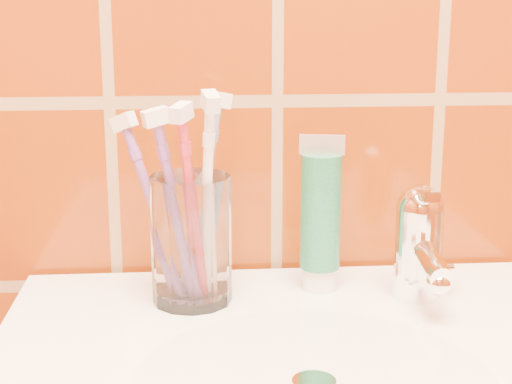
{
  "coord_description": "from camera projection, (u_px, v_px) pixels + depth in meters",
  "views": [
    {
      "loc": [
        -0.09,
        0.34,
        1.16
      ],
      "look_at": [
        -0.03,
        1.08,
        0.97
      ],
      "focal_mm": 55.0,
      "sensor_mm": 36.0,
      "label": 1
    }
  ],
  "objects": [
    {
      "name": "glass_tumbler",
      "position": [
        191.0,
        239.0,
        0.79
      ],
      "size": [
        0.1,
        0.1,
        0.13
      ],
      "primitive_type": "cylinder",
      "rotation": [
        0.0,
        0.0,
        -0.27
      ],
      "color": "white",
      "rests_on": "pedestal_sink"
    },
    {
      "name": "toothpaste_tube",
      "position": [
        321.0,
        218.0,
        0.82
      ],
      "size": [
        0.05,
        0.04,
        0.17
      ],
      "rotation": [
        0.0,
        0.0,
        -0.19
      ],
      "color": "white",
      "rests_on": "pedestal_sink"
    },
    {
      "name": "faucet",
      "position": [
        420.0,
        239.0,
        0.8
      ],
      "size": [
        0.05,
        0.11,
        0.12
      ],
      "color": "white",
      "rests_on": "pedestal_sink"
    },
    {
      "name": "toothbrush_0",
      "position": [
        203.0,
        197.0,
        0.8
      ],
      "size": [
        0.1,
        0.09,
        0.22
      ],
      "primitive_type": null,
      "rotation": [
        0.2,
        0.0,
        2.08
      ],
      "color": "#6D8DC3",
      "rests_on": "glass_tumbler"
    },
    {
      "name": "toothbrush_1",
      "position": [
        155.0,
        211.0,
        0.79
      ],
      "size": [
        0.16,
        0.14,
        0.21
      ],
      "primitive_type": null,
      "rotation": [
        0.39,
        0.0,
        -2.18
      ],
      "color": "#764595",
      "rests_on": "glass_tumbler"
    },
    {
      "name": "toothbrush_2",
      "position": [
        206.0,
        204.0,
        0.76
      ],
      "size": [
        0.06,
        0.13,
        0.24
      ],
      "primitive_type": null,
      "rotation": [
        0.23,
        0.0,
        0.2
      ],
      "color": "white",
      "rests_on": "glass_tumbler"
    },
    {
      "name": "toothbrush_3",
      "position": [
        177.0,
        212.0,
        0.76
      ],
      "size": [
        0.09,
        0.08,
        0.21
      ],
      "primitive_type": null,
      "rotation": [
        0.2,
        0.0,
        -1.18
      ],
      "color": "#764799",
      "rests_on": "glass_tumbler"
    },
    {
      "name": "toothbrush_4",
      "position": [
        192.0,
        209.0,
        0.76
      ],
      "size": [
        0.08,
        0.1,
        0.22
      ],
      "primitive_type": null,
      "rotation": [
        0.17,
        0.0,
        -0.5
      ],
      "color": "#BD283B",
      "rests_on": "glass_tumbler"
    }
  ]
}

